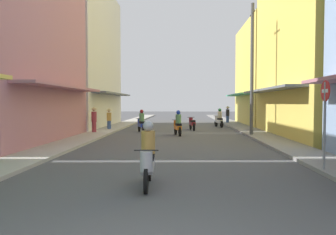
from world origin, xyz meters
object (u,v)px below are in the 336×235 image
Objects in this scene: pedestrian_midway at (109,118)px; street_sign_no_entry at (325,113)px; motorbike_blue at (141,122)px; motorbike_white at (219,119)px; motorbike_orange at (178,124)px; pedestrian_foreground at (228,114)px; pedestrian_far at (94,119)px; motorbike_maroon at (192,124)px; motorbike_silver at (148,157)px; utility_pole at (252,69)px.

street_sign_no_entry is (9.49, -14.76, 0.80)m from pedestrian_midway.
motorbike_blue is at bearing 117.62° from street_sign_no_entry.
motorbike_orange is (-3.34, -7.48, 0.00)m from motorbike_white.
motorbike_blue is 12.37m from pedestrian_foreground.
motorbike_orange is 5.60m from pedestrian_far.
pedestrian_midway is (-6.13, -0.39, 0.42)m from motorbike_maroon.
motorbike_silver is at bearing -82.18° from motorbike_blue.
motorbike_white is at bearing -105.89° from pedestrian_foreground.
motorbike_maroon is 1.03× the size of pedestrian_foreground.
street_sign_no_entry is (4.86, 1.72, 1.01)m from motorbike_silver.
motorbike_silver is at bearing -100.76° from motorbike_white.
motorbike_white is 11.00m from pedestrian_far.
motorbike_silver is (-1.50, -16.86, 0.20)m from motorbike_maroon.
motorbike_orange is 1.02× the size of pedestrian_foreground.
motorbike_orange is 13.08m from pedestrian_foreground.
pedestrian_foreground reaches higher than pedestrian_midway.
pedestrian_far is at bearing -153.97° from motorbike_maroon.
utility_pole is 10.90m from street_sign_no_entry.
motorbike_white and motorbike_silver have the same top height.
motorbike_blue is at bearing 22.72° from pedestrian_far.
motorbike_blue is 14.93m from street_sign_no_entry.
motorbike_orange is 1.09× the size of pedestrian_midway.
motorbike_blue reaches higher than motorbike_maroon.
motorbike_white and motorbike_orange have the same top height.
motorbike_maroon is 0.99× the size of motorbike_silver.
utility_pole reaches higher than motorbike_maroon.
utility_pole reaches higher than pedestrian_midway.
pedestrian_midway is at bearing 105.70° from motorbike_silver.
motorbike_orange is at bearing -110.98° from pedestrian_foreground.
pedestrian_midway reaches higher than motorbike_blue.
utility_pole is at bearing -81.94° from motorbike_white.
motorbike_maroon is 0.23× the size of utility_pole.
motorbike_orange is at bearing -40.53° from motorbike_blue.
utility_pole is at bearing -20.02° from motorbike_blue.
pedestrian_midway is at bearing -139.24° from pedestrian_foreground.
street_sign_no_entry reaches higher than motorbike_maroon.
pedestrian_far is (-6.50, -3.18, 0.49)m from motorbike_maroon.
utility_pole is (1.11, -7.85, 3.35)m from motorbike_white.
motorbike_silver is (-3.84, -20.22, 0.00)m from motorbike_white.
motorbike_silver is at bearing -74.30° from pedestrian_midway.
street_sign_no_entry reaches higher than motorbike_orange.
pedestrian_far is (-5.51, 0.95, 0.29)m from motorbike_orange.
pedestrian_midway reaches higher than motorbike_orange.
motorbike_silver is 17.12m from pedestrian_midway.
motorbike_maroon is at bearing 3.60° from pedestrian_midway.
utility_pole is (3.45, -4.49, 3.55)m from motorbike_maroon.
pedestrian_far reaches higher than motorbike_silver.
motorbike_white reaches higher than motorbike_maroon.
pedestrian_foreground is 12.95m from utility_pole.
motorbike_blue is 4.05m from motorbike_maroon.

